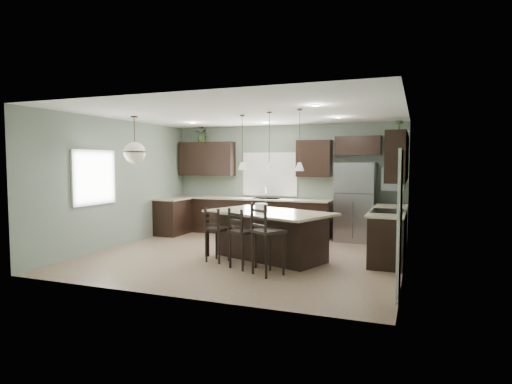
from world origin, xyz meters
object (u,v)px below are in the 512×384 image
object	(u,v)px
plant_back_left	(202,135)
refrigerator	(355,202)
bar_stool_left	(218,235)
bar_stool_right	(268,239)
kitchen_island	(269,235)
bar_stool_center	(243,238)
serving_dish	(261,207)

from	to	relation	value
plant_back_left	refrigerator	bearing A→B (deg)	-1.96
bar_stool_left	plant_back_left	bearing A→B (deg)	133.93
bar_stool_right	plant_back_left	world-z (taller)	plant_back_left
kitchen_island	plant_back_left	bearing A→B (deg)	157.51
refrigerator	bar_stool_center	world-z (taller)	refrigerator
serving_dish	plant_back_left	size ratio (longest dim) A/B	0.59
serving_dish	plant_back_left	xyz separation A→B (m)	(-2.64, 2.60, 1.61)
bar_stool_center	bar_stool_right	size ratio (longest dim) A/B	0.89
refrigerator	bar_stool_center	bearing A→B (deg)	-113.77
refrigerator	bar_stool_right	bearing A→B (deg)	-104.24
serving_dish	plant_back_left	world-z (taller)	plant_back_left
bar_stool_left	bar_stool_center	size ratio (longest dim) A/B	0.96
bar_stool_left	serving_dish	bearing A→B (deg)	54.34
bar_stool_left	refrigerator	bearing A→B (deg)	67.31
serving_dish	plant_back_left	bearing A→B (deg)	135.50
serving_dish	bar_stool_center	bearing A→B (deg)	-91.04
serving_dish	bar_stool_left	world-z (taller)	serving_dish
refrigerator	serving_dish	size ratio (longest dim) A/B	7.71
serving_dish	bar_stool_center	xyz separation A→B (m)	(-0.02, -0.89, -0.46)
bar_stool_center	bar_stool_right	xyz separation A→B (m)	(0.56, -0.26, 0.06)
refrigerator	plant_back_left	world-z (taller)	plant_back_left
bar_stool_left	bar_stool_center	world-z (taller)	bar_stool_center
refrigerator	kitchen_island	world-z (taller)	refrigerator
bar_stool_left	kitchen_island	bearing A→B (deg)	43.89
kitchen_island	bar_stool_right	size ratio (longest dim) A/B	1.97
bar_stool_right	plant_back_left	size ratio (longest dim) A/B	2.95
serving_dish	bar_stool_right	world-z (taller)	bar_stool_right
kitchen_island	serving_dish	distance (m)	0.57
serving_dish	bar_stool_left	bearing A→B (deg)	-137.57
refrigerator	bar_stool_center	distance (m)	3.68
refrigerator	kitchen_island	bearing A→B (deg)	-116.65
serving_dish	kitchen_island	bearing A→B (deg)	-20.83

